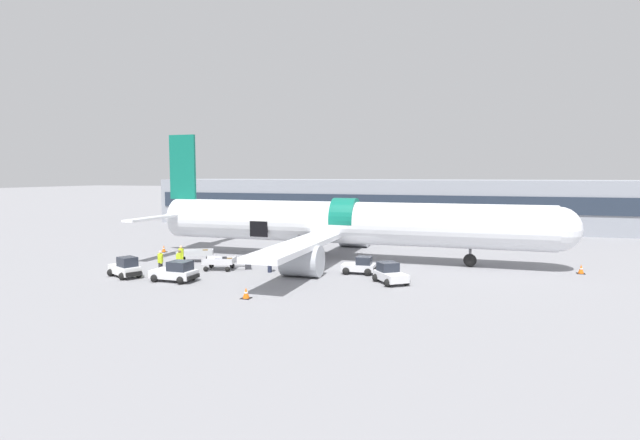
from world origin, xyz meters
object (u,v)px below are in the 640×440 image
(baggage_cart_loading, at_px, (221,264))
(ground_crew_driver, at_px, (180,260))
(baggage_tug_rear, at_px, (176,272))
(baggage_tug_spare, at_px, (125,268))
(ground_crew_supervisor, at_px, (181,256))
(ground_crew_loader_a, at_px, (270,260))
(baggage_tug_mid, at_px, (390,274))
(baggage_cart_queued, at_px, (196,255))
(ground_crew_loader_b, at_px, (160,262))
(airplane, at_px, (340,224))
(baggage_tug_lead, at_px, (360,266))
(suitcase_on_tarmac_upright, at_px, (248,266))

(baggage_cart_loading, bearing_deg, ground_crew_driver, -147.80)
(baggage_tug_rear, relative_size, baggage_cart_loading, 0.96)
(baggage_tug_spare, height_order, ground_crew_supervisor, ground_crew_supervisor)
(baggage_cart_loading, height_order, ground_crew_loader_a, ground_crew_loader_a)
(baggage_tug_mid, distance_m, ground_crew_driver, 16.33)
(baggage_cart_queued, xyz_separation_m, ground_crew_driver, (1.24, -4.33, 0.35))
(ground_crew_loader_a, height_order, ground_crew_loader_b, ground_crew_loader_a)
(baggage_cart_loading, bearing_deg, baggage_tug_mid, -2.88)
(baggage_tug_mid, xyz_separation_m, ground_crew_supervisor, (-17.01, 0.29, 0.36))
(airplane, relative_size, ground_crew_driver, 22.30)
(airplane, height_order, baggage_cart_loading, airplane)
(baggage_tug_mid, distance_m, baggage_cart_loading, 13.67)
(baggage_tug_lead, distance_m, ground_crew_loader_b, 15.22)
(baggage_cart_loading, xyz_separation_m, baggage_cart_queued, (-3.89, 2.66, 0.05))
(baggage_tug_lead, bearing_deg, baggage_tug_rear, -150.76)
(baggage_tug_mid, distance_m, suitcase_on_tarmac_upright, 11.76)
(baggage_tug_rear, relative_size, suitcase_on_tarmac_upright, 4.86)
(baggage_cart_queued, bearing_deg, ground_crew_supervisor, -80.03)
(baggage_cart_loading, relative_size, suitcase_on_tarmac_upright, 5.07)
(airplane, distance_m, baggage_cart_queued, 12.88)
(baggage_tug_spare, bearing_deg, baggage_tug_rear, -0.87)
(ground_crew_driver, bearing_deg, baggage_tug_spare, -130.69)
(baggage_tug_spare, height_order, ground_crew_loader_a, ground_crew_loader_a)
(ground_crew_loader_a, relative_size, suitcase_on_tarmac_upright, 2.72)
(baggage_cart_queued, bearing_deg, baggage_tug_rear, -68.27)
(baggage_tug_lead, distance_m, baggage_tug_spare, 17.45)
(baggage_cart_queued, height_order, suitcase_on_tarmac_upright, baggage_cart_queued)
(suitcase_on_tarmac_upright, bearing_deg, baggage_tug_mid, -7.49)
(ground_crew_loader_a, distance_m, ground_crew_driver, 7.03)
(airplane, distance_m, ground_crew_loader_b, 15.50)
(airplane, distance_m, ground_crew_driver, 14.06)
(ground_crew_driver, bearing_deg, baggage_cart_queued, 106.04)
(baggage_tug_spare, relative_size, baggage_cart_loading, 0.93)
(airplane, relative_size, baggage_cart_queued, 9.75)
(baggage_tug_rear, height_order, baggage_cart_loading, baggage_tug_rear)
(baggage_tug_lead, height_order, baggage_cart_queued, baggage_tug_lead)
(ground_crew_loader_a, relative_size, ground_crew_driver, 1.08)
(baggage_tug_rear, distance_m, suitcase_on_tarmac_upright, 6.35)
(baggage_tug_rear, xyz_separation_m, ground_crew_loader_b, (-2.64, 1.94, 0.30))
(baggage_tug_lead, distance_m, ground_crew_driver, 14.01)
(ground_crew_loader_a, bearing_deg, airplane, 63.57)
(ground_crew_loader_a, xyz_separation_m, ground_crew_supervisor, (-7.47, -0.66, 0.00))
(ground_crew_loader_b, relative_size, ground_crew_supervisor, 0.97)
(airplane, bearing_deg, ground_crew_loader_b, -137.46)
(airplane, distance_m, baggage_tug_spare, 18.04)
(baggage_cart_loading, xyz_separation_m, ground_crew_loader_a, (4.12, 0.27, 0.47))
(baggage_tug_lead, xyz_separation_m, ground_crew_supervisor, (-14.26, -2.24, 0.40))
(baggage_tug_lead, height_order, ground_crew_loader_a, ground_crew_loader_a)
(baggage_tug_mid, bearing_deg, ground_crew_loader_a, 174.30)
(baggage_tug_lead, relative_size, baggage_cart_loading, 0.76)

